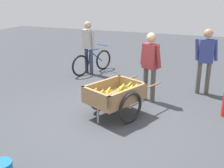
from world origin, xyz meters
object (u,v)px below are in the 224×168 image
(vendor_person, at_px, (150,61))
(bystander_person, at_px, (206,56))
(bicycle, at_px, (92,62))
(fruit_cart, at_px, (115,96))
(cyclist_person, at_px, (88,43))

(vendor_person, bearing_deg, bystander_person, 130.31)
(vendor_person, xyz_separation_m, bicycle, (-1.62, -2.24, -0.62))
(fruit_cart, distance_m, bystander_person, 2.64)
(bicycle, relative_size, bystander_person, 0.96)
(bicycle, distance_m, cyclist_person, 0.64)
(fruit_cart, xyz_separation_m, bicycle, (-2.67, -1.79, -0.09))
(bystander_person, bearing_deg, fruit_cart, -38.31)
(bystander_person, bearing_deg, cyclist_person, -98.36)
(cyclist_person, bearing_deg, bicycle, 158.90)
(cyclist_person, height_order, bystander_person, bystander_person)
(cyclist_person, bearing_deg, bystander_person, 81.64)
(bystander_person, bearing_deg, vendor_person, -49.69)
(bicycle, bearing_deg, fruit_cart, 33.79)
(fruit_cart, distance_m, vendor_person, 1.26)
(bicycle, height_order, bystander_person, bystander_person)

